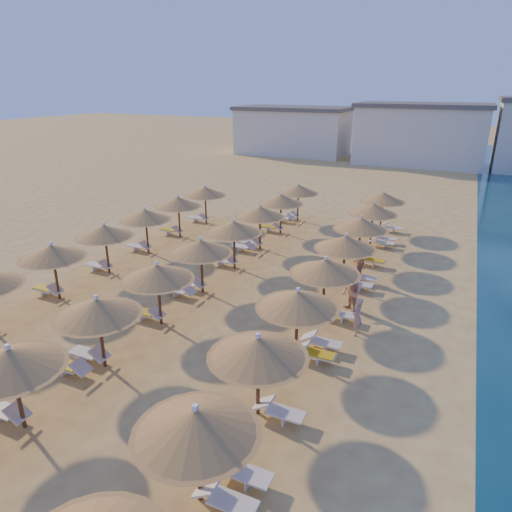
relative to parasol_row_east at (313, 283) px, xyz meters
The scene contains 9 objects.
ground 4.52m from the parasol_row_east, behind, with size 220.00×220.00×0.00m, color #DEBC61.
hotel_blocks 46.10m from the parasol_row_east, 90.18° to the left, with size 48.79×10.22×8.10m.
parasol_row_east is the anchor object (origin of this frame).
parasol_row_west 6.03m from the parasol_row_east, behind, with size 3.04×33.77×2.82m.
parasol_row_inland 11.96m from the parasol_row_east, behind, with size 3.04×23.53×2.82m.
loungers 5.27m from the parasol_row_east, behind, with size 14.80×31.30×0.66m.
beachgoer_c 6.54m from the parasol_row_east, 85.37° to the left, with size 0.94×0.39×1.61m, color tan.
beachgoer_a 2.39m from the parasol_row_east, 26.45° to the left, with size 0.59×0.39×1.61m, color tan.
beachgoer_b 3.17m from the parasol_row_east, 70.34° to the left, with size 0.92×0.71×1.89m, color tan.
Camera 1 is at (8.57, -15.70, 9.53)m, focal length 32.00 mm.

